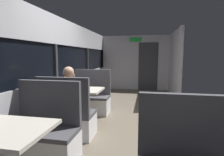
{
  "coord_description": "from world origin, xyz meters",
  "views": [
    {
      "loc": [
        0.49,
        -3.56,
        1.45
      ],
      "look_at": [
        -0.53,
        1.69,
        0.79
      ],
      "focal_mm": 28.78,
      "sensor_mm": 36.0,
      "label": 1
    }
  ],
  "objects_px": {
    "dining_table_mid_window": "(81,94)",
    "bench_mid_window_facing_end": "(67,119)",
    "dining_table_near_window": "(4,138)",
    "bench_mid_window_facing_entry": "(91,100)",
    "bench_near_window_facing_entry": "(45,137)",
    "seated_passenger": "(69,106)"
  },
  "relations": [
    {
      "from": "seated_passenger",
      "to": "dining_table_near_window",
      "type": "bearing_deg",
      "value": -90.0
    },
    {
      "from": "bench_mid_window_facing_end",
      "to": "seated_passenger",
      "type": "xyz_separation_m",
      "value": [
        0.0,
        0.07,
        0.21
      ]
    },
    {
      "from": "bench_mid_window_facing_end",
      "to": "seated_passenger",
      "type": "relative_size",
      "value": 0.87
    },
    {
      "from": "dining_table_near_window",
      "to": "seated_passenger",
      "type": "relative_size",
      "value": 0.71
    },
    {
      "from": "bench_mid_window_facing_end",
      "to": "dining_table_mid_window",
      "type": "bearing_deg",
      "value": 90.0
    },
    {
      "from": "bench_mid_window_facing_end",
      "to": "seated_passenger",
      "type": "bearing_deg",
      "value": 90.0
    },
    {
      "from": "bench_mid_window_facing_end",
      "to": "bench_mid_window_facing_entry",
      "type": "xyz_separation_m",
      "value": [
        0.0,
        1.4,
        0.0
      ]
    },
    {
      "from": "bench_mid_window_facing_entry",
      "to": "dining_table_mid_window",
      "type": "bearing_deg",
      "value": -90.0
    },
    {
      "from": "bench_mid_window_facing_entry",
      "to": "seated_passenger",
      "type": "relative_size",
      "value": 0.87
    },
    {
      "from": "bench_near_window_facing_entry",
      "to": "dining_table_mid_window",
      "type": "distance_m",
      "value": 1.47
    },
    {
      "from": "dining_table_near_window",
      "to": "dining_table_mid_window",
      "type": "bearing_deg",
      "value": 90.0
    },
    {
      "from": "bench_mid_window_facing_end",
      "to": "bench_mid_window_facing_entry",
      "type": "relative_size",
      "value": 1.0
    },
    {
      "from": "dining_table_near_window",
      "to": "bench_mid_window_facing_entry",
      "type": "height_order",
      "value": "bench_mid_window_facing_entry"
    },
    {
      "from": "bench_near_window_facing_entry",
      "to": "bench_mid_window_facing_entry",
      "type": "xyz_separation_m",
      "value": [
        0.0,
        2.14,
        0.0
      ]
    },
    {
      "from": "bench_near_window_facing_entry",
      "to": "bench_mid_window_facing_end",
      "type": "height_order",
      "value": "same"
    },
    {
      "from": "bench_near_window_facing_entry",
      "to": "seated_passenger",
      "type": "relative_size",
      "value": 0.87
    },
    {
      "from": "dining_table_mid_window",
      "to": "bench_mid_window_facing_end",
      "type": "bearing_deg",
      "value": -90.0
    },
    {
      "from": "dining_table_near_window",
      "to": "seated_passenger",
      "type": "bearing_deg",
      "value": 90.0
    },
    {
      "from": "dining_table_near_window",
      "to": "bench_mid_window_facing_entry",
      "type": "bearing_deg",
      "value": 90.0
    },
    {
      "from": "dining_table_mid_window",
      "to": "seated_passenger",
      "type": "distance_m",
      "value": 0.64
    },
    {
      "from": "bench_near_window_facing_entry",
      "to": "bench_mid_window_facing_entry",
      "type": "bearing_deg",
      "value": 90.0
    },
    {
      "from": "dining_table_near_window",
      "to": "seated_passenger",
      "type": "distance_m",
      "value": 1.51
    }
  ]
}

